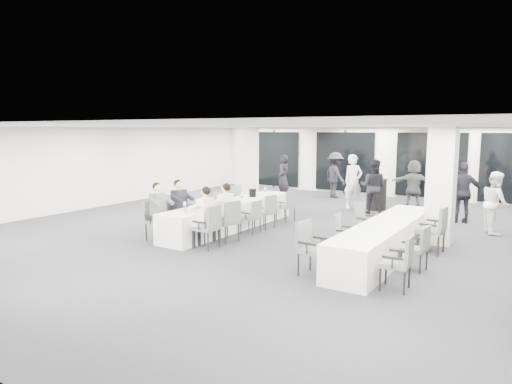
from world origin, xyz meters
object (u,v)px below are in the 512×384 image
Objects in this scene: chair_main_left_mid at (198,207)px; chair_main_right_fourth at (267,209)px; chair_side_left_far at (365,220)px; standing_guest_d at (463,189)px; chair_main_right_near at (209,224)px; standing_guest_g at (283,175)px; chair_main_left_fourth at (221,205)px; chair_main_right_mid at (253,215)px; cocktail_table at (376,194)px; ice_bucket_far at (253,193)px; standing_guest_a at (353,178)px; chair_side_right_far at (436,227)px; standing_guest_h at (496,199)px; ice_bucket_near at (207,204)px; banquet_table_side at (386,240)px; chair_main_right_far at (287,204)px; standing_guest_c at (335,172)px; chair_main_left_far at (240,199)px; chair_main_left_near at (155,217)px; standing_guest_f at (414,180)px; chair_side_left_mid at (343,232)px; chair_main_right_second at (229,219)px; chair_side_right_mid at (419,245)px; chair_main_left_second at (176,214)px; chair_side_left_near at (310,244)px; banquet_table_main at (231,215)px.

chair_main_left_mid reaches higher than chair_main_right_fourth.
chair_side_left_far is 0.47× the size of standing_guest_d.
standing_guest_g is at bearing 14.77° from chair_main_right_near.
chair_main_left_fourth is at bearing 96.06° from chair_main_right_fourth.
chair_main_right_near reaches higher than chair_main_right_mid.
cocktail_table is at bearing -13.52° from chair_main_right_near.
standing_guest_a is at bearing 68.03° from ice_bucket_far.
chair_side_right_far is at bearing 78.52° from chair_main_left_fourth.
standing_guest_h is at bearing -54.35° from chair_main_right_fourth.
ice_bucket_near is (-0.73, -1.70, 0.33)m from chair_main_right_fourth.
chair_main_right_mid reaches higher than banquet_table_side.
chair_main_right_far is 0.44× the size of standing_guest_c.
cocktail_table is 2.91m from standing_guest_c.
chair_main_right_fourth is (1.67, -1.10, -0.01)m from chair_main_left_far.
chair_main_left_near is at bearing 168.32° from chair_main_right_far.
chair_main_right_near is 8.79m from standing_guest_f.
chair_side_left_mid is 0.48× the size of standing_guest_f.
chair_main_right_second is 4.73m from chair_side_right_far.
chair_main_left_far is 3.93× the size of ice_bucket_far.
chair_side_right_mid is at bearing -75.26° from chair_main_right_second.
chair_main_right_second is 1.10m from chair_main_right_mid.
chair_side_right_mid reaches higher than banquet_table_side.
standing_guest_f reaches higher than chair_main_left_mid.
chair_main_left_near is 1.32m from ice_bucket_near.
chair_main_left_second is 2.47m from chair_main_right_fourth.
ice_bucket_near is (0.93, 0.13, 0.33)m from chair_main_left_second.
standing_guest_g is (-0.31, 5.40, 0.42)m from chair_main_left_mid.
banquet_table_side is 1.21m from chair_side_right_far.
standing_guest_a is at bearing -147.71° from chair_side_left_far.
chair_side_left_mid is at bearing -174.78° from chair_side_left_near.
chair_main_right_near is (-1.57, -7.15, 0.05)m from cocktail_table.
chair_main_right_far is at bearing 49.27° from standing_guest_f.
chair_main_right_near is at bearing -74.97° from ice_bucket_far.
chair_main_left_near is at bearing 118.55° from standing_guest_c.
standing_guest_c is at bearing -143.17° from chair_side_left_far.
standing_guest_h is at bearing 36.06° from ice_bucket_near.
chair_main_left_mid is at bearing 89.44° from chair_side_right_mid.
chair_main_left_near is at bearing -82.66° from chair_side_left_mid.
chair_main_left_second is (-0.83, -1.28, 0.17)m from banquet_table_main.
banquet_table_main is at bearing 123.59° from standing_guest_c.
banquet_table_side is 5.28× the size of chair_main_left_second.
standing_guest_h is at bearing -26.37° from cocktail_table.
chair_main_left_fourth is (0.01, 1.90, -0.05)m from chair_main_left_second.
cocktail_table is at bearing -10.37° from chair_main_right_fourth.
chair_main_right_mid is at bearing -0.73° from chair_main_right_near.
ice_bucket_near is at bearing 96.45° from chair_side_right_mid.
standing_guest_h reaches higher than chair_main_right_mid.
chair_main_left_far is at bearing 116.90° from banquet_table_main.
chair_main_right_far is at bearing 132.29° from standing_guest_c.
chair_side_right_mid is at bearing 99.22° from chair_main_left_near.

